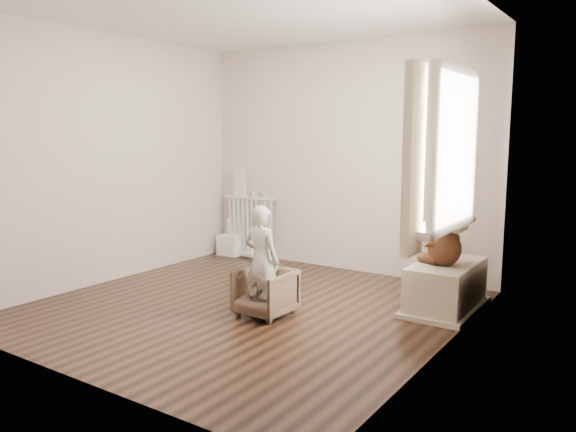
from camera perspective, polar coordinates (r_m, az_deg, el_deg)
The scene contains 20 objects.
floor at distance 5.19m, azimuth -4.20°, elevation -9.25°, with size 3.60×3.60×0.01m, color black.
ceiling at distance 5.05m, azimuth -4.53°, elevation 20.13°, with size 3.60×3.60×0.01m, color white.
back_wall at distance 6.46m, azimuth 5.59°, elevation 5.96°, with size 3.60×0.02×2.60m, color beige.
front_wall at distance 3.71m, azimuth -21.81°, elevation 3.60°, with size 3.60×0.02×2.60m, color beige.
left_wall at distance 6.22m, azimuth -17.58°, elevation 5.52°, with size 0.02×3.60×2.60m, color beige.
right_wall at distance 4.10m, azimuth 15.94°, elevation 4.28°, with size 0.02×3.60×2.60m, color beige.
window at distance 4.39m, azimuth 16.74°, elevation 6.46°, with size 0.03×0.90×1.10m, color white.
window_sill at distance 4.47m, azimuth 15.32°, elevation -0.93°, with size 0.22×1.10×0.06m, color silver.
curtain_left at distance 3.89m, azimuth 12.64°, elevation 5.52°, with size 0.06×0.26×1.30m, color beige.
curtain_right at distance 4.97m, azimuth 17.44°, elevation 5.93°, with size 0.06×0.26×1.30m, color beige.
radiator at distance 7.14m, azimuth -3.89°, elevation -1.14°, with size 0.75×0.14×0.79m, color silver.
paper_doll at distance 7.16m, azimuth -4.86°, elevation 3.43°, with size 0.20×0.02×0.33m, color beige.
tin_a at distance 7.05m, azimuth -3.58°, elevation 2.24°, with size 0.10×0.10×0.06m, color #A59E8C.
tin_b at distance 6.95m, azimuth -2.48°, elevation 2.14°, with size 0.10×0.10×0.05m, color #A59E8C.
toy_vanity at distance 7.32m, azimuth -5.86°, elevation -1.84°, with size 0.31×0.22×0.48m, color silver.
armchair at distance 4.90m, azimuth -2.34°, elevation -7.78°, with size 0.44×0.45×0.41m, color #50392B.
child at distance 4.79m, azimuth -2.71°, elevation -4.55°, with size 0.35×0.23×0.96m, color beige.
toy_bench at distance 5.26m, azimuth 15.75°, elevation -7.03°, with size 0.48×0.91×0.43m, color beige.
teddy_bear at distance 5.07m, azimuth 15.64°, elevation -2.16°, with size 0.38×0.30×0.47m, color #3D2011, non-canonical shape.
plush_cat at distance 4.83m, azimuth 16.78°, elevation 1.25°, with size 0.14×0.22×0.19m, color slate, non-canonical shape.
Camera 1 is at (3.05, -3.89, 1.57)m, focal length 35.00 mm.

